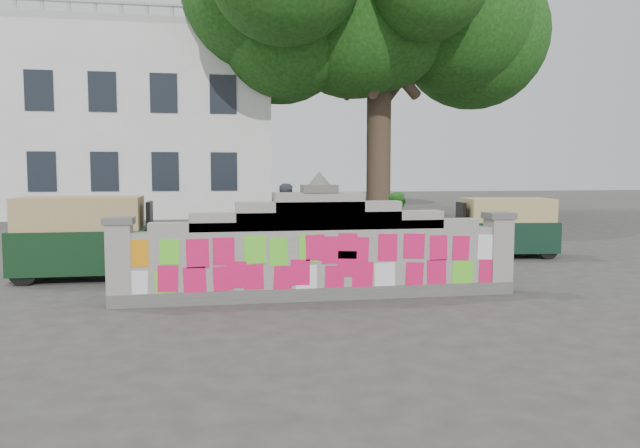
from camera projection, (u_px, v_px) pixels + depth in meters
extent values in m
plane|color=#383533|center=(319.00, 299.00, 9.86)|extent=(100.00, 100.00, 0.00)
cube|color=#4C4C49|center=(319.00, 292.00, 9.86)|extent=(6.40, 0.42, 0.20)
cube|color=gray|center=(319.00, 261.00, 9.81)|extent=(6.40, 0.32, 1.00)
cube|color=gray|center=(319.00, 225.00, 9.77)|extent=(5.20, 0.32, 0.14)
cube|color=gray|center=(319.00, 221.00, 9.76)|extent=(4.00, 0.32, 0.28)
cube|color=gray|center=(319.00, 216.00, 9.75)|extent=(2.60, 0.32, 0.44)
cube|color=gray|center=(319.00, 211.00, 9.75)|extent=(1.40, 0.32, 0.58)
cube|color=#4C4C49|center=(319.00, 189.00, 9.72)|extent=(0.55, 0.36, 0.12)
cone|color=#4C4C49|center=(319.00, 178.00, 9.70)|extent=(0.36, 0.36, 0.22)
cube|color=gray|center=(120.00, 265.00, 9.27)|extent=(0.36, 0.40, 1.24)
cube|color=#4C4C49|center=(119.00, 221.00, 9.22)|extent=(0.44, 0.44, 0.10)
cube|color=gray|center=(498.00, 255.00, 10.35)|extent=(0.36, 0.40, 1.24)
cube|color=#4C4C49|center=(499.00, 216.00, 10.29)|extent=(0.44, 0.44, 0.10)
cube|color=silver|center=(94.00, 130.00, 29.84)|extent=(16.00, 10.00, 8.00)
cylinder|color=#38281E|center=(379.00, 149.00, 28.33)|extent=(1.10, 1.10, 6.00)
ellipsoid|color=#0F380C|center=(380.00, 14.00, 27.82)|extent=(12.00, 10.00, 6.00)
imported|color=black|center=(288.00, 252.00, 12.07)|extent=(1.75, 0.71, 0.90)
imported|color=black|center=(288.00, 236.00, 12.04)|extent=(0.40, 0.58, 1.53)
imported|color=green|center=(396.00, 233.00, 12.09)|extent=(0.64, 0.81, 1.62)
cube|color=black|center=(82.00, 250.00, 11.63)|extent=(2.38, 1.30, 0.79)
cube|color=tan|center=(81.00, 213.00, 11.57)|extent=(2.18, 1.25, 0.60)
cube|color=black|center=(150.00, 248.00, 11.86)|extent=(0.50, 0.70, 0.69)
cube|color=black|center=(150.00, 217.00, 11.81)|extent=(0.08, 0.69, 0.60)
cylinder|color=black|center=(156.00, 264.00, 11.90)|extent=(0.50, 0.12, 0.50)
cylinder|color=black|center=(23.00, 272.00, 10.96)|extent=(0.50, 0.12, 0.50)
cylinder|color=black|center=(39.00, 263.00, 12.03)|extent=(0.50, 0.12, 0.50)
cube|color=black|center=(507.00, 236.00, 14.67)|extent=(2.25, 1.38, 0.71)
cube|color=tan|center=(507.00, 210.00, 14.62)|extent=(2.06, 1.32, 0.53)
cube|color=black|center=(460.00, 236.00, 14.60)|extent=(0.51, 0.67, 0.62)
cube|color=black|center=(461.00, 214.00, 14.55)|extent=(0.14, 0.63, 0.53)
cylinder|color=black|center=(456.00, 248.00, 14.61)|extent=(0.45, 0.16, 0.44)
cylinder|color=black|center=(531.00, 245.00, 15.24)|extent=(0.45, 0.16, 0.44)
cylinder|color=black|center=(548.00, 250.00, 14.26)|extent=(0.45, 0.16, 0.44)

